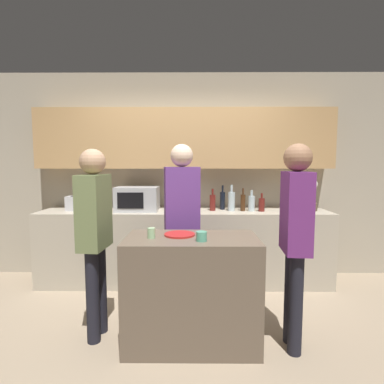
{
  "coord_description": "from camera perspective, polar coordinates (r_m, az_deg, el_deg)",
  "views": [
    {
      "loc": [
        0.12,
        -2.34,
        1.51
      ],
      "look_at": [
        0.1,
        0.33,
        1.26
      ],
      "focal_mm": 28.0,
      "sensor_mm": 36.0,
      "label": 1
    }
  ],
  "objects": [
    {
      "name": "ground_plane",
      "position": [
        2.79,
        -2.45,
        -27.43
      ],
      "size": [
        14.0,
        14.0,
        0.0
      ],
      "primitive_type": "plane",
      "color": "gray"
    },
    {
      "name": "back_wall",
      "position": [
        4.0,
        -1.35,
        5.79
      ],
      "size": [
        6.4,
        0.4,
        2.7
      ],
      "color": "#B2A893",
      "rests_on": "ground_plane"
    },
    {
      "name": "back_counter",
      "position": [
        3.87,
        -1.43,
        -10.29
      ],
      "size": [
        3.6,
        0.62,
        0.92
      ],
      "color": "#B7AD99",
      "rests_on": "ground_plane"
    },
    {
      "name": "kitchen_island",
      "position": [
        2.64,
        -0.04,
        -18.19
      ],
      "size": [
        1.09,
        0.57,
        0.91
      ],
      "color": "brown",
      "rests_on": "ground_plane"
    },
    {
      "name": "microwave",
      "position": [
        3.81,
        -10.33,
        -1.26
      ],
      "size": [
        0.52,
        0.39,
        0.3
      ],
      "color": "#B7BABC",
      "rests_on": "back_counter"
    },
    {
      "name": "toaster",
      "position": [
        4.03,
        -20.96,
        -2.02
      ],
      "size": [
        0.26,
        0.16,
        0.18
      ],
      "color": "silver",
      "rests_on": "back_counter"
    },
    {
      "name": "potted_plant",
      "position": [
        4.02,
        21.86,
        -0.53
      ],
      "size": [
        0.14,
        0.14,
        0.39
      ],
      "color": "brown",
      "rests_on": "back_counter"
    },
    {
      "name": "bottle_0",
      "position": [
        3.76,
        3.93,
        -1.95
      ],
      "size": [
        0.07,
        0.07,
        0.28
      ],
      "color": "maroon",
      "rests_on": "back_counter"
    },
    {
      "name": "bottle_1",
      "position": [
        3.86,
        5.83,
        -1.56
      ],
      "size": [
        0.07,
        0.07,
        0.31
      ],
      "color": "black",
      "rests_on": "back_counter"
    },
    {
      "name": "bottle_2",
      "position": [
        3.75,
        7.52,
        -1.71
      ],
      "size": [
        0.09,
        0.09,
        0.32
      ],
      "color": "silver",
      "rests_on": "back_counter"
    },
    {
      "name": "bottle_3",
      "position": [
        3.78,
        9.66,
        -1.94
      ],
      "size": [
        0.06,
        0.06,
        0.28
      ],
      "color": "#472814",
      "rests_on": "back_counter"
    },
    {
      "name": "bottle_4",
      "position": [
        3.79,
        11.26,
        -2.08
      ],
      "size": [
        0.08,
        0.08,
        0.26
      ],
      "color": "silver",
      "rests_on": "back_counter"
    },
    {
      "name": "bottle_5",
      "position": [
        3.79,
        13.12,
        -2.31
      ],
      "size": [
        0.07,
        0.07,
        0.23
      ],
      "color": "maroon",
      "rests_on": "back_counter"
    },
    {
      "name": "plate_on_island",
      "position": [
        2.55,
        -2.38,
        -8.08
      ],
      "size": [
        0.26,
        0.26,
        0.01
      ],
      "color": "red",
      "rests_on": "kitchen_island"
    },
    {
      "name": "cup_0",
      "position": [
        2.36,
        1.82,
        -8.42
      ],
      "size": [
        0.09,
        0.09,
        0.08
      ],
      "color": "#59B18F",
      "rests_on": "kitchen_island"
    },
    {
      "name": "cup_1",
      "position": [
        2.47,
        -7.75,
        -7.75
      ],
      "size": [
        0.06,
        0.06,
        0.08
      ],
      "color": "#A1CD95",
      "rests_on": "kitchen_island"
    },
    {
      "name": "person_left",
      "position": [
        2.69,
        -18.06,
        -6.45
      ],
      "size": [
        0.22,
        0.36,
        1.64
      ],
      "rotation": [
        0.0,
        0.0,
        -1.66
      ],
      "color": "black",
      "rests_on": "ground_plane"
    },
    {
      "name": "person_center",
      "position": [
        3.0,
        -1.9,
        -4.03
      ],
      "size": [
        0.37,
        0.25,
        1.7
      ],
      "rotation": [
        0.0,
        0.0,
        -2.96
      ],
      "color": "black",
      "rests_on": "ground_plane"
    },
    {
      "name": "person_right",
      "position": [
        2.53,
        19.12,
        -6.68
      ],
      "size": [
        0.22,
        0.36,
        1.67
      ],
      "rotation": [
        0.0,
        0.0,
        1.48
      ],
      "color": "black",
      "rests_on": "ground_plane"
    }
  ]
}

